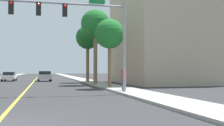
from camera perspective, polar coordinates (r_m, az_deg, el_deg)
name	(u,v)px	position (r m, az deg, el deg)	size (l,w,h in m)	color
ground	(35,80)	(51.16, -15.32, -3.29)	(192.00, 192.00, 0.00)	#2D2D30
sidewalk_right	(79,79)	(51.52, -6.75, -3.23)	(2.51, 168.00, 0.15)	#9E9B93
lane_marking_center	(35,80)	(51.16, -15.32, -3.28)	(0.16, 144.00, 0.01)	yellow
building_right_near	(164,29)	(36.50, 10.55, 6.84)	(10.77, 14.58, 13.83)	tan
traffic_signal_mast	(78,21)	(19.04, -6.99, 8.40)	(9.71, 0.36, 6.44)	gray
palm_near	(110,35)	(25.13, -0.50, 5.81)	(2.64, 2.64, 6.07)	brown
palm_mid	(95,25)	(31.57, -3.39, 7.74)	(3.25, 3.25, 8.29)	brown
palm_far	(88,38)	(37.73, -4.96, 5.09)	(3.16, 3.16, 7.49)	brown
car_white	(9,76)	(45.61, -20.18, -2.57)	(1.93, 4.28, 1.39)	white
car_silver	(45,76)	(43.44, -13.56, -2.58)	(2.07, 4.08, 1.52)	#BCBCC1
pedestrian	(124,78)	(20.98, 2.44, -3.11)	(0.38, 0.38, 1.77)	#3F3859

